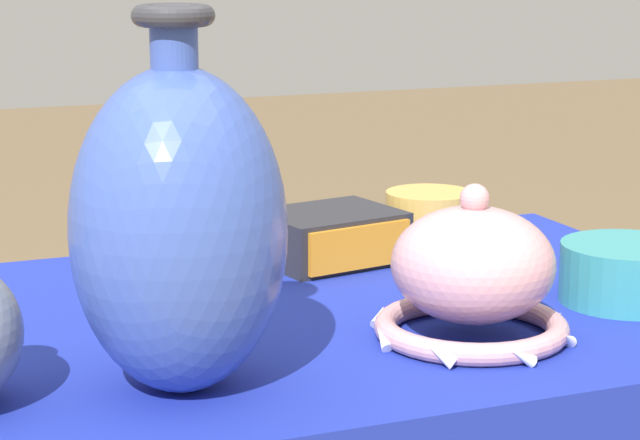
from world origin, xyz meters
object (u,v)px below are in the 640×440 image
at_px(vase_dome_bell, 472,278).
at_px(mosaic_tile_box, 330,237).
at_px(vase_tall_bulbous, 179,228).
at_px(pot_squat_ochre, 429,218).
at_px(pot_squat_teal, 627,273).

bearing_deg(vase_dome_bell, mosaic_tile_box, 92.54).
distance_m(vase_tall_bulbous, mosaic_tile_box, 0.47).
bearing_deg(pot_squat_ochre, vase_tall_bulbous, -138.09).
bearing_deg(mosaic_tile_box, vase_dome_bell, -98.07).
bearing_deg(vase_tall_bulbous, vase_dome_bell, 5.90).
distance_m(vase_dome_bell, mosaic_tile_box, 0.32).
bearing_deg(mosaic_tile_box, pot_squat_teal, -60.99).
relative_size(vase_dome_bell, pot_squat_teal, 1.40).
relative_size(vase_dome_bell, pot_squat_ochre, 1.82).
height_order(vase_dome_bell, mosaic_tile_box, vase_dome_bell).
distance_m(mosaic_tile_box, pot_squat_teal, 0.36).
xyz_separation_m(vase_dome_bell, pot_squat_teal, (0.21, 0.05, -0.03)).
bearing_deg(vase_tall_bulbous, pot_squat_teal, 8.70).
height_order(mosaic_tile_box, pot_squat_ochre, pot_squat_ochre).
bearing_deg(pot_squat_teal, pot_squat_ochre, 103.92).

